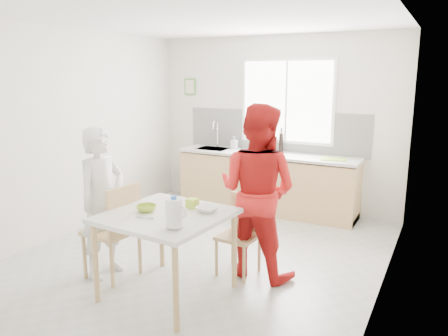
{
  "coord_description": "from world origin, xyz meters",
  "views": [
    {
      "loc": [
        2.48,
        -4.22,
        2.1
      ],
      "look_at": [
        0.17,
        0.2,
        1.03
      ],
      "focal_mm": 35.0,
      "sensor_mm": 36.0,
      "label": 1
    }
  ],
  "objects_px": {
    "dining_table": "(166,222)",
    "wine_bottle_b": "(281,142)",
    "chair_far": "(241,230)",
    "person_red": "(257,191)",
    "chair_left": "(116,227)",
    "person_white": "(103,203)",
    "wine_bottle_a": "(262,142)",
    "milk_jug": "(175,212)",
    "bowl_white": "(208,209)",
    "bowl_green": "(146,208)"
  },
  "relations": [
    {
      "from": "wine_bottle_a",
      "to": "wine_bottle_b",
      "type": "distance_m",
      "value": 0.29
    },
    {
      "from": "person_white",
      "to": "bowl_white",
      "type": "height_order",
      "value": "person_white"
    },
    {
      "from": "dining_table",
      "to": "bowl_white",
      "type": "distance_m",
      "value": 0.41
    },
    {
      "from": "person_white",
      "to": "bowl_white",
      "type": "relative_size",
      "value": 7.66
    },
    {
      "from": "wine_bottle_a",
      "to": "chair_left",
      "type": "bearing_deg",
      "value": -97.34
    },
    {
      "from": "person_white",
      "to": "wine_bottle_b",
      "type": "height_order",
      "value": "person_white"
    },
    {
      "from": "bowl_green",
      "to": "wine_bottle_b",
      "type": "height_order",
      "value": "wine_bottle_b"
    },
    {
      "from": "wine_bottle_a",
      "to": "milk_jug",
      "type": "bearing_deg",
      "value": -79.9
    },
    {
      "from": "dining_table",
      "to": "wine_bottle_b",
      "type": "distance_m",
      "value": 3.15
    },
    {
      "from": "milk_jug",
      "to": "wine_bottle_b",
      "type": "distance_m",
      "value": 3.46
    },
    {
      "from": "dining_table",
      "to": "person_red",
      "type": "relative_size",
      "value": 0.63
    },
    {
      "from": "milk_jug",
      "to": "person_red",
      "type": "bearing_deg",
      "value": 80.94
    },
    {
      "from": "person_red",
      "to": "milk_jug",
      "type": "bearing_deg",
      "value": 80.94
    },
    {
      "from": "chair_far",
      "to": "wine_bottle_b",
      "type": "bearing_deg",
      "value": 104.9
    },
    {
      "from": "bowl_white",
      "to": "wine_bottle_b",
      "type": "bearing_deg",
      "value": 96.72
    },
    {
      "from": "chair_far",
      "to": "person_white",
      "type": "height_order",
      "value": "person_white"
    },
    {
      "from": "wine_bottle_a",
      "to": "person_red",
      "type": "bearing_deg",
      "value": -68.49
    },
    {
      "from": "bowl_white",
      "to": "chair_far",
      "type": "bearing_deg",
      "value": 80.53
    },
    {
      "from": "wine_bottle_b",
      "to": "dining_table",
      "type": "bearing_deg",
      "value": -89.55
    },
    {
      "from": "person_red",
      "to": "milk_jug",
      "type": "height_order",
      "value": "person_red"
    },
    {
      "from": "person_red",
      "to": "bowl_green",
      "type": "relative_size",
      "value": 9.35
    },
    {
      "from": "bowl_white",
      "to": "milk_jug",
      "type": "xyz_separation_m",
      "value": [
        -0.02,
        -0.53,
        0.12
      ]
    },
    {
      "from": "chair_left",
      "to": "person_red",
      "type": "bearing_deg",
      "value": 126.38
    },
    {
      "from": "bowl_green",
      "to": "bowl_white",
      "type": "height_order",
      "value": "bowl_green"
    },
    {
      "from": "person_red",
      "to": "wine_bottle_b",
      "type": "relative_size",
      "value": 6.07
    },
    {
      "from": "milk_jug",
      "to": "wine_bottle_b",
      "type": "xyz_separation_m",
      "value": [
        -0.33,
        3.44,
        0.11
      ]
    },
    {
      "from": "dining_table",
      "to": "bowl_white",
      "type": "height_order",
      "value": "bowl_white"
    },
    {
      "from": "person_red",
      "to": "wine_bottle_a",
      "type": "distance_m",
      "value": 2.36
    },
    {
      "from": "chair_left",
      "to": "person_red",
      "type": "relative_size",
      "value": 0.56
    },
    {
      "from": "chair_left",
      "to": "person_white",
      "type": "xyz_separation_m",
      "value": [
        -0.18,
        0.01,
        0.24
      ]
    },
    {
      "from": "chair_left",
      "to": "person_white",
      "type": "relative_size",
      "value": 0.64
    },
    {
      "from": "dining_table",
      "to": "bowl_white",
      "type": "xyz_separation_m",
      "value": [
        0.32,
        0.23,
        0.11
      ]
    },
    {
      "from": "bowl_green",
      "to": "wine_bottle_b",
      "type": "relative_size",
      "value": 0.65
    },
    {
      "from": "chair_far",
      "to": "person_red",
      "type": "distance_m",
      "value": 0.47
    },
    {
      "from": "person_white",
      "to": "person_red",
      "type": "relative_size",
      "value": 0.87
    },
    {
      "from": "chair_left",
      "to": "wine_bottle_a",
      "type": "bearing_deg",
      "value": 177.06
    },
    {
      "from": "dining_table",
      "to": "wine_bottle_a",
      "type": "relative_size",
      "value": 3.58
    },
    {
      "from": "bowl_white",
      "to": "wine_bottle_a",
      "type": "height_order",
      "value": "wine_bottle_a"
    },
    {
      "from": "chair_left",
      "to": "wine_bottle_a",
      "type": "xyz_separation_m",
      "value": [
        0.38,
        2.96,
        0.52
      ]
    },
    {
      "from": "milk_jug",
      "to": "chair_left",
      "type": "bearing_deg",
      "value": 164.33
    },
    {
      "from": "chair_far",
      "to": "person_red",
      "type": "bearing_deg",
      "value": 19.41
    },
    {
      "from": "dining_table",
      "to": "milk_jug",
      "type": "distance_m",
      "value": 0.48
    },
    {
      "from": "chair_far",
      "to": "wine_bottle_a",
      "type": "xyz_separation_m",
      "value": [
        -0.7,
        2.23,
        0.61
      ]
    },
    {
      "from": "chair_far",
      "to": "person_white",
      "type": "xyz_separation_m",
      "value": [
        -1.26,
        -0.72,
        0.33
      ]
    },
    {
      "from": "dining_table",
      "to": "wine_bottle_b",
      "type": "bearing_deg",
      "value": 90.45
    },
    {
      "from": "chair_far",
      "to": "milk_jug",
      "type": "distance_m",
      "value": 1.2
    },
    {
      "from": "chair_far",
      "to": "milk_jug",
      "type": "xyz_separation_m",
      "value": [
        -0.11,
        -1.09,
        0.5
      ]
    },
    {
      "from": "chair_left",
      "to": "wine_bottle_a",
      "type": "height_order",
      "value": "wine_bottle_a"
    },
    {
      "from": "person_white",
      "to": "dining_table",
      "type": "bearing_deg",
      "value": -90.0
    },
    {
      "from": "person_white",
      "to": "bowl_white",
      "type": "bearing_deg",
      "value": -77.77
    }
  ]
}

